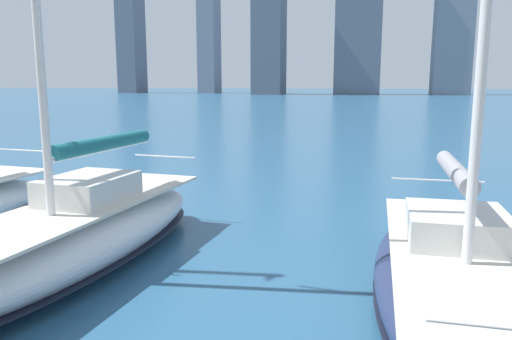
{
  "coord_description": "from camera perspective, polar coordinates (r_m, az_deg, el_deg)",
  "views": [
    {
      "loc": [
        -1.95,
        2.0,
        3.82
      ],
      "look_at": [
        0.12,
        -6.92,
        2.2
      ],
      "focal_mm": 35.0,
      "sensor_mm": 36.0,
      "label": 1
    }
  ],
  "objects": [
    {
      "name": "sailboat_teal",
      "position": [
        11.03,
        -19.85,
        -6.73
      ],
      "size": [
        3.18,
        8.93,
        12.63
      ],
      "color": "silver",
      "rests_on": "ground"
    },
    {
      "name": "city_skyline",
      "position": [
        163.47,
        9.76,
        16.16
      ],
      "size": [
        168.26,
        22.84,
        53.18
      ],
      "color": "slate",
      "rests_on": "ground"
    },
    {
      "name": "sailboat_grey",
      "position": [
        9.31,
        22.1,
        -10.83
      ],
      "size": [
        2.87,
        8.27,
        11.48
      ],
      "color": "navy",
      "rests_on": "ground"
    }
  ]
}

